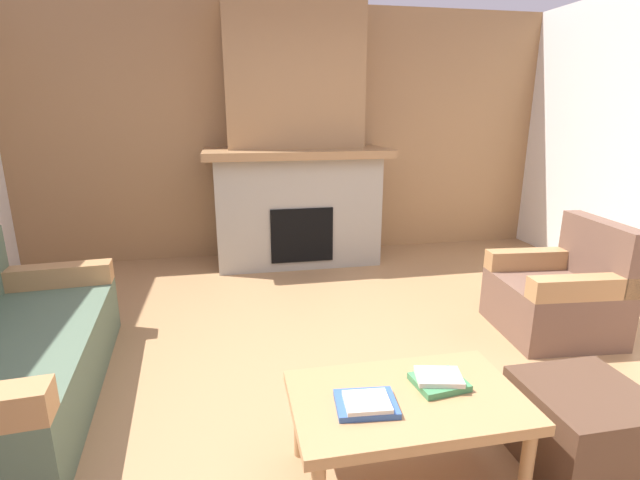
{
  "coord_description": "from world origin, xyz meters",
  "views": [
    {
      "loc": [
        -0.71,
        -2.31,
        1.62
      ],
      "look_at": [
        -0.06,
        0.97,
        0.68
      ],
      "focal_mm": 26.14,
      "sensor_mm": 36.0,
      "label": 1
    }
  ],
  "objects": [
    {
      "name": "ground",
      "position": [
        0.0,
        0.0,
        0.0
      ],
      "size": [
        9.0,
        9.0,
        0.0
      ],
      "primitive_type": "plane",
      "color": "#9E754C"
    },
    {
      "name": "wall_back_wood_panel",
      "position": [
        0.0,
        3.0,
        1.35
      ],
      "size": [
        6.0,
        0.12,
        2.7
      ],
      "primitive_type": "cube",
      "color": "#997047",
      "rests_on": "ground"
    },
    {
      "name": "fireplace",
      "position": [
        0.0,
        2.62,
        1.16
      ],
      "size": [
        1.9,
        0.82,
        2.7
      ],
      "color": "gray",
      "rests_on": "ground"
    },
    {
      "name": "couch",
      "position": [
        -2.0,
        0.31,
        0.29
      ],
      "size": [
        0.97,
        1.86,
        0.85
      ],
      "color": "#4C604C",
      "rests_on": "ground"
    },
    {
      "name": "armchair",
      "position": [
        1.66,
        0.5,
        0.29
      ],
      "size": [
        0.82,
        0.82,
        0.85
      ],
      "color": "brown",
      "rests_on": "ground"
    },
    {
      "name": "coffee_table",
      "position": [
        0.0,
        -0.66,
        0.38
      ],
      "size": [
        1.0,
        0.6,
        0.43
      ],
      "color": "#A87A4C",
      "rests_on": "ground"
    },
    {
      "name": "ottoman",
      "position": [
        0.84,
        -0.74,
        0.2
      ],
      "size": [
        0.52,
        0.52,
        0.4
      ],
      "primitive_type": "cube",
      "color": "#4C3323",
      "rests_on": "ground"
    },
    {
      "name": "book_stack_near_edge",
      "position": [
        -0.2,
        -0.71,
        0.45
      ],
      "size": [
        0.27,
        0.22,
        0.05
      ],
      "color": "#335699",
      "rests_on": "coffee_table"
    },
    {
      "name": "book_stack_center",
      "position": [
        0.17,
        -0.61,
        0.46
      ],
      "size": [
        0.24,
        0.21,
        0.05
      ],
      "color": "#3D7F4C",
      "rests_on": "coffee_table"
    }
  ]
}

